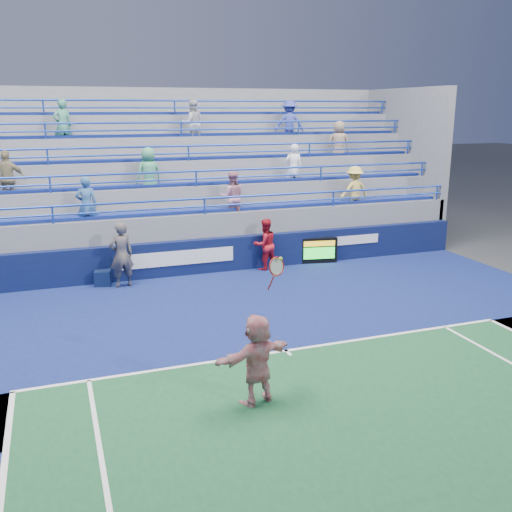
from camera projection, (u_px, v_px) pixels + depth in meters
name	position (u px, v px, depth m)	size (l,w,h in m)	color
ground	(286.00, 352.00, 12.26)	(120.00, 120.00, 0.00)	#333538
sponsor_wall	(207.00, 256.00, 18.05)	(18.00, 0.32, 1.10)	#0B123D
bleacher_stand	(180.00, 206.00, 21.23)	(18.00, 5.60, 6.13)	slate
serve_speed_board	(319.00, 251.00, 19.15)	(1.27, 0.35, 0.87)	black
judge_chair	(103.00, 277.00, 16.80)	(0.54, 0.54, 0.82)	#0C173A
tennis_player	(257.00, 359.00, 9.95)	(1.61, 0.89, 2.65)	silver
line_judge	(121.00, 255.00, 16.47)	(0.70, 0.46, 1.93)	#131636
ball_girl	(265.00, 244.00, 18.31)	(0.81, 0.63, 1.67)	#B31422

